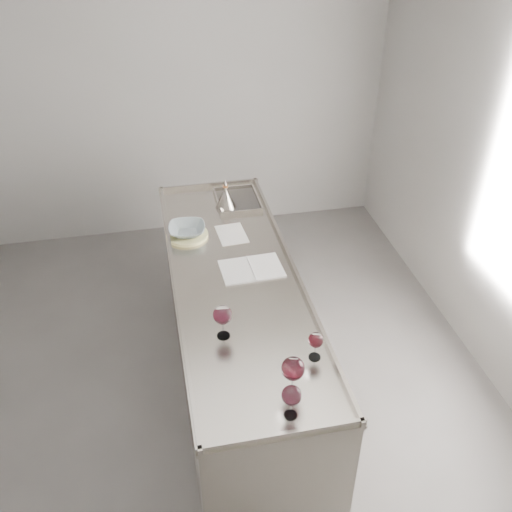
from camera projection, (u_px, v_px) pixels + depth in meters
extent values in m
cube|color=#524F4D|center=(170.00, 432.00, 3.67)|extent=(4.50, 5.00, 0.02)
cube|color=gray|center=(132.00, 90.00, 4.88)|extent=(4.50, 0.02, 2.80)
cube|color=#9D958C|center=(237.00, 336.00, 3.73)|extent=(0.75, 2.40, 0.92)
cube|color=#9D958C|center=(236.00, 279.00, 3.46)|extent=(0.77, 2.42, 0.02)
cube|color=#9D958C|center=(283.00, 435.00, 2.49)|extent=(0.77, 0.02, 0.03)
cube|color=#9D958C|center=(209.00, 185.00, 4.40)|extent=(0.77, 0.02, 0.03)
cube|color=#9D958C|center=(175.00, 283.00, 3.38)|extent=(0.02, 2.42, 0.03)
cube|color=#9D958C|center=(294.00, 268.00, 3.50)|extent=(0.02, 2.42, 0.03)
cube|color=#595654|center=(237.00, 202.00, 4.22)|extent=(0.30, 0.38, 0.01)
cylinder|color=white|center=(223.00, 335.00, 3.03)|extent=(0.07, 0.07, 0.00)
cylinder|color=white|center=(223.00, 328.00, 3.00)|extent=(0.01, 0.01, 0.10)
ellipsoid|color=white|center=(223.00, 315.00, 2.95)|extent=(0.10, 0.10, 0.11)
cylinder|color=#380713|center=(223.00, 318.00, 2.96)|extent=(0.07, 0.07, 0.02)
cylinder|color=white|center=(291.00, 415.00, 2.59)|extent=(0.06, 0.06, 0.00)
cylinder|color=white|center=(291.00, 408.00, 2.57)|extent=(0.01, 0.01, 0.09)
ellipsoid|color=white|center=(292.00, 395.00, 2.52)|extent=(0.09, 0.09, 0.10)
cylinder|color=#350712|center=(291.00, 399.00, 2.53)|extent=(0.07, 0.07, 0.02)
cylinder|color=white|center=(292.00, 392.00, 2.70)|extent=(0.08, 0.08, 0.00)
cylinder|color=white|center=(292.00, 384.00, 2.67)|extent=(0.01, 0.01, 0.10)
ellipsoid|color=white|center=(293.00, 369.00, 2.61)|extent=(0.11, 0.11, 0.12)
cylinder|color=#3C0810|center=(293.00, 372.00, 2.63)|extent=(0.08, 0.08, 0.02)
cylinder|color=white|center=(314.00, 357.00, 2.90)|extent=(0.06, 0.06, 0.00)
cylinder|color=white|center=(315.00, 351.00, 2.87)|extent=(0.01, 0.01, 0.08)
ellipsoid|color=white|center=(316.00, 340.00, 2.83)|extent=(0.08, 0.08, 0.08)
cylinder|color=#34070C|center=(316.00, 343.00, 2.84)|extent=(0.06, 0.06, 0.02)
cube|color=white|center=(236.00, 271.00, 3.50)|extent=(0.19, 0.27, 0.01)
cube|color=white|center=(267.00, 266.00, 3.53)|extent=(0.19, 0.27, 0.01)
cylinder|color=white|center=(252.00, 268.00, 3.51)|extent=(0.02, 0.26, 0.01)
cube|color=white|center=(232.00, 234.00, 3.85)|extent=(0.20, 0.28, 0.00)
cylinder|color=beige|center=(187.00, 235.00, 3.82)|extent=(0.34, 0.34, 0.02)
imported|color=gray|center=(187.00, 230.00, 3.80)|extent=(0.27, 0.27, 0.06)
cone|color=#9E958D|center=(226.00, 199.00, 4.11)|extent=(0.15, 0.15, 0.13)
cylinder|color=#9E958D|center=(225.00, 189.00, 4.06)|extent=(0.03, 0.03, 0.03)
cylinder|color=#A15B2C|center=(225.00, 186.00, 4.05)|extent=(0.04, 0.04, 0.02)
cone|color=#9E958D|center=(225.00, 182.00, 4.03)|extent=(0.03, 0.03, 0.04)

